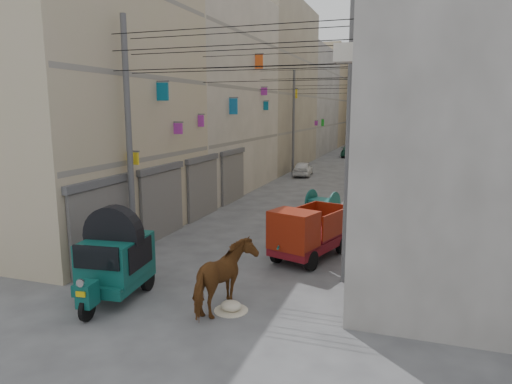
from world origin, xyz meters
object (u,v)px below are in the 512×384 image
at_px(second_cart, 323,202).
at_px(distant_car_grey, 379,165).
at_px(tonga_cart, 296,232).
at_px(mini_truck, 305,235).
at_px(auto_rickshaw, 115,257).
at_px(feed_sack, 231,306).
at_px(distant_car_green, 350,151).
at_px(distant_car_white, 303,169).
at_px(horse, 225,278).

height_order(second_cart, distant_car_grey, distant_car_grey).
xyz_separation_m(tonga_cart, mini_truck, (0.56, -0.96, 0.18)).
distance_m(auto_rickshaw, feed_sack, 3.39).
distance_m(mini_truck, distant_car_green, 35.49).
distance_m(distant_car_white, distant_car_green, 15.88).
bearing_deg(second_cart, tonga_cart, -70.03).
height_order(second_cart, feed_sack, second_cart).
bearing_deg(second_cart, distant_car_green, 113.04).
relative_size(tonga_cart, second_cart, 1.94).
height_order(tonga_cart, second_cart, tonga_cart).
relative_size(feed_sack, horse, 0.26).
relative_size(auto_rickshaw, second_cart, 1.74).
height_order(mini_truck, distant_car_green, mini_truck).
height_order(second_cart, distant_car_white, second_cart).
relative_size(tonga_cart, feed_sack, 5.81).
bearing_deg(distant_car_grey, second_cart, -109.12).
relative_size(distant_car_white, distant_car_grey, 0.91).
height_order(auto_rickshaw, tonga_cart, auto_rickshaw).
relative_size(auto_rickshaw, distant_car_green, 0.70).
height_order(feed_sack, distant_car_grey, distant_car_grey).
xyz_separation_m(distant_car_white, distant_car_grey, (5.33, 4.16, 0.03)).
bearing_deg(second_cart, feed_sack, -72.50).
xyz_separation_m(mini_truck, distant_car_green, (-3.12, 35.35, -0.30)).
relative_size(auto_rickshaw, mini_truck, 0.79).
height_order(tonga_cart, distant_car_green, tonga_cart).
distance_m(distant_car_white, distant_car_grey, 6.76).
height_order(mini_truck, second_cart, mini_truck).
height_order(distant_car_grey, distant_car_green, distant_car_grey).
height_order(auto_rickshaw, distant_car_white, auto_rickshaw).
bearing_deg(auto_rickshaw, second_cart, 67.21).
relative_size(mini_truck, distant_car_grey, 1.00).
relative_size(mini_truck, feed_sack, 6.61).
height_order(tonga_cart, mini_truck, mini_truck).
bearing_deg(tonga_cart, horse, -104.76).
distance_m(tonga_cart, feed_sack, 5.39).
xyz_separation_m(feed_sack, distant_car_white, (-3.72, 23.93, 0.42)).
bearing_deg(horse, feed_sack, -154.30).
xyz_separation_m(second_cart, distant_car_green, (-2.37, 28.28, -0.04)).
bearing_deg(second_cart, horse, -73.21).
xyz_separation_m(second_cart, distant_car_white, (-3.86, 12.47, -0.07)).
bearing_deg(horse, tonga_cart, -87.11).
xyz_separation_m(distant_car_grey, distant_car_green, (-3.83, 11.65, -0.00)).
distance_m(distant_car_grey, distant_car_green, 12.26).
bearing_deg(distant_car_green, mini_truck, 95.10).
distance_m(feed_sack, distant_car_grey, 28.14).
bearing_deg(distant_car_grey, feed_sack, -107.38).
xyz_separation_m(auto_rickshaw, distant_car_white, (-0.49, 24.17, -0.58)).
bearing_deg(auto_rickshaw, feed_sack, -2.52).
bearing_deg(second_cart, auto_rickshaw, -87.86).
xyz_separation_m(mini_truck, distant_car_grey, (0.71, 23.70, -0.30)).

